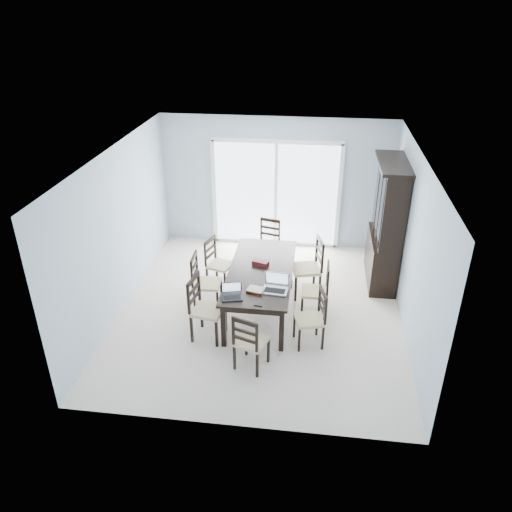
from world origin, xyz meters
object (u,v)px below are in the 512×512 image
Objects in this scene: hot_tub at (258,200)px; laptop_silver at (275,288)px; chair_end_near at (248,337)px; chair_right_far at (312,261)px; china_hutch at (387,226)px; cell_phone at (258,305)px; chair_left_far at (216,258)px; chair_right_mid at (321,285)px; chair_left_near at (201,301)px; chair_end_far at (268,238)px; chair_left_mid at (201,276)px; dining_table at (261,274)px; game_box at (261,263)px; chair_right_near at (315,312)px; laptop_dark at (232,295)px.

laptop_silver is at bearing -79.54° from hot_tub.
chair_end_near is 0.48× the size of hot_tub.
hot_tub is (-1.30, 3.06, -0.17)m from chair_right_far.
china_hutch is 18.54× the size of cell_phone.
china_hutch is at bearing -77.04° from chair_right_far.
chair_left_far is (-2.90, -0.56, -0.53)m from china_hutch.
china_hutch reaches higher than chair_right_mid.
chair_end_far is at bearing 171.94° from chair_left_near.
chair_left_mid is at bearing 143.42° from chair_end_near.
chair_left_mid is 2.84× the size of laptop_silver.
chair_left_near is (-0.78, -0.79, -0.06)m from dining_table.
chair_right_mid is at bearing 46.66° from laptop_silver.
chair_left_mid is 1.38m from laptop_silver.
game_box is (-0.04, 1.65, 0.24)m from chair_end_near.
chair_left_mid is 3.73m from hot_tub.
chair_right_far is at bearing 70.49° from cell_phone.
cell_phone is at bearing 85.75° from chair_left_near.
chair_right_near is 2.64× the size of laptop_silver.
chair_right_near is at bearing 125.81° from chair_end_far.
laptop_dark is 0.64m from laptop_silver.
chair_end_far is (-0.06, 3.03, 0.02)m from chair_end_near.
chair_left_near is 1.10m from laptop_silver.
chair_end_far is (-0.93, 2.32, 0.02)m from chair_right_near.
game_box is at bearing 101.30° from chair_left_mid.
chair_end_near is at bearing -101.74° from laptop_silver.
laptop_silver is (1.06, 0.19, 0.20)m from chair_left_near.
chair_left_far is at bearing 171.74° from chair_left_mid.
dining_table is at bearing 98.99° from cell_phone.
chair_left_far is (-0.87, 0.69, -0.13)m from dining_table.
chair_right_far reaches higher than chair_left_mid.
chair_right_near reaches higher than hot_tub.
laptop_dark is (-2.33, -2.11, -0.27)m from china_hutch.
dining_table is at bearing 88.29° from chair_right_mid.
dining_table is at bearing 34.05° from chair_right_near.
laptop_silver is (-1.74, -1.85, -0.26)m from china_hutch.
cell_phone is (0.07, 0.47, 0.22)m from chair_end_near.
chair_right_far is at bearing 108.69° from chair_left_mid.
dining_table is 0.21m from game_box.
cell_phone is (-0.86, -0.98, 0.20)m from chair_right_mid.
cell_phone is at bearing -82.79° from hot_tub.
chair_right_far is 1.14× the size of chair_end_far.
hot_tub is at bearing 20.89° from chair_right_mid.
chair_left_near is 4.51× the size of game_box.
chair_end_far is 2.57m from cell_phone.
chair_left_mid reaches higher than chair_end_near.
chair_right_far is at bearing -152.74° from china_hutch.
china_hutch is 1.45m from chair_right_far.
china_hutch is (2.02, 1.25, 0.40)m from dining_table.
cell_phone is (-0.71, -1.62, 0.12)m from chair_right_far.
game_box is at bearing 103.63° from chair_right_far.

